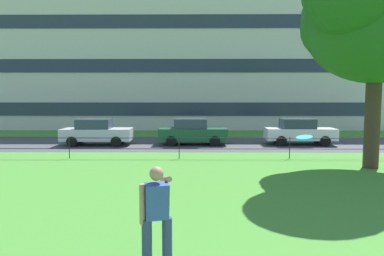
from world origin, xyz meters
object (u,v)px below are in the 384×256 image
(car_silver_left, at_px, (97,132))
(car_white_far_right, at_px, (299,131))
(apartment_building_background, at_px, (179,53))
(car_dark_green_right, at_px, (193,131))
(frisbee, at_px, (304,138))
(tree_large_lawn, at_px, (366,16))
(person_thrower, at_px, (157,217))

(car_silver_left, relative_size, car_white_far_right, 1.00)
(car_white_far_right, height_order, apartment_building_background, apartment_building_background)
(car_dark_green_right, relative_size, apartment_building_background, 0.10)
(car_dark_green_right, bearing_deg, frisbee, -82.51)
(tree_large_lawn, relative_size, person_thrower, 4.76)
(person_thrower, bearing_deg, apartment_building_background, 92.02)
(car_white_far_right, bearing_deg, car_dark_green_right, -179.17)
(car_white_far_right, bearing_deg, apartment_building_background, 115.52)
(tree_large_lawn, relative_size, car_white_far_right, 2.07)
(apartment_building_background, bearing_deg, car_white_far_right, -64.48)
(frisbee, bearing_deg, car_white_far_right, 73.94)
(apartment_building_background, bearing_deg, car_silver_left, -103.38)
(tree_large_lawn, xyz_separation_m, car_silver_left, (-12.25, 6.75, -5.11))
(person_thrower, relative_size, frisbee, 4.62)
(car_dark_green_right, xyz_separation_m, car_white_far_right, (6.32, 0.09, 0.00))
(tree_large_lawn, bearing_deg, person_thrower, -130.00)
(person_thrower, distance_m, car_white_far_right, 16.98)
(person_thrower, bearing_deg, car_silver_left, 108.75)
(tree_large_lawn, distance_m, car_white_far_right, 8.77)
(tree_large_lawn, height_order, car_dark_green_right, tree_large_lawn)
(person_thrower, bearing_deg, frisbee, 11.42)
(car_silver_left, bearing_deg, car_dark_green_right, 2.92)
(frisbee, bearing_deg, apartment_building_background, 96.40)
(tree_large_lawn, bearing_deg, car_silver_left, 151.16)
(apartment_building_background, bearing_deg, person_thrower, -87.98)
(frisbee, xyz_separation_m, car_dark_green_right, (-1.97, 14.99, -1.37))
(person_thrower, height_order, frisbee, frisbee)
(frisbee, distance_m, apartment_building_background, 32.25)
(car_dark_green_right, relative_size, car_white_far_right, 0.99)
(car_silver_left, height_order, apartment_building_background, apartment_building_background)
(frisbee, relative_size, apartment_building_background, 0.01)
(car_silver_left, xyz_separation_m, apartment_building_background, (4.02, 16.92, 6.61))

